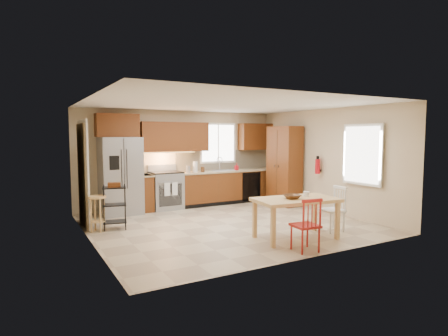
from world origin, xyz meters
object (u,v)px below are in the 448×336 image
at_px(soap_bottle, 236,167).
at_px(bar_stool, 98,214).
at_px(chair_red, 305,224).
at_px(chair_white, 332,209).
at_px(fire_extinguisher, 318,166).
at_px(range_stove, 166,191).
at_px(refrigerator, 120,176).
at_px(table_bowl, 292,199).
at_px(pantry, 284,166).
at_px(table_jar, 306,195).
at_px(utility_cart, 115,207).
at_px(dining_table, 296,219).

bearing_deg(soap_bottle, bar_stool, -160.69).
height_order(chair_red, chair_white, same).
xyz_separation_m(fire_extinguisher, chair_red, (-2.45, -2.35, -0.67)).
xyz_separation_m(range_stove, chair_white, (2.03, -3.68, -0.03)).
relative_size(refrigerator, bar_stool, 2.61).
bearing_deg(refrigerator, table_bowl, -59.77).
distance_m(pantry, table_jar, 3.10).
bearing_deg(chair_white, utility_cart, 65.24).
xyz_separation_m(soap_bottle, chair_white, (0.00, -3.60, -0.56)).
distance_m(range_stove, chair_red, 4.44).
bearing_deg(bar_stool, table_jar, -24.37).
height_order(chair_red, utility_cart, utility_cart).
distance_m(dining_table, chair_white, 0.95).
xyz_separation_m(refrigerator, chair_red, (1.88, -4.32, -0.48)).
bearing_deg(fire_extinguisher, range_stove, 147.38).
bearing_deg(bar_stool, utility_cart, 14.13).
bearing_deg(fire_extinguisher, chair_white, -124.87).
relative_size(dining_table, chair_white, 1.70).
distance_m(chair_red, table_jar, 1.05).
bearing_deg(refrigerator, table_jar, -54.48).
height_order(refrigerator, table_bowl, refrigerator).
height_order(table_bowl, utility_cart, utility_cart).
relative_size(range_stove, chair_white, 1.06).
bearing_deg(table_jar, chair_red, -132.20).
distance_m(fire_extinguisher, table_bowl, 2.80).
height_order(refrigerator, fire_extinguisher, refrigerator).
bearing_deg(soap_bottle, chair_white, -89.96).
distance_m(fire_extinguisher, utility_cart, 4.87).
xyz_separation_m(soap_bottle, table_jar, (-0.62, -3.55, -0.24)).
bearing_deg(chair_red, fire_extinguisher, 50.55).
bearing_deg(fire_extinguisher, utility_cart, 172.99).
height_order(bar_stool, utility_cart, utility_cart).
distance_m(range_stove, fire_extinguisher, 3.83).
bearing_deg(refrigerator, chair_red, -66.47).
height_order(pantry, chair_white, pantry).
distance_m(range_stove, pantry, 3.19).
distance_m(soap_bottle, utility_cart, 3.93).
height_order(chair_white, table_bowl, chair_white).
relative_size(refrigerator, table_bowl, 6.09).
relative_size(refrigerator, chair_red, 2.10).
bearing_deg(chair_white, table_jar, 92.89).
xyz_separation_m(refrigerator, bar_stool, (-0.80, -1.42, -0.56)).
bearing_deg(bar_stool, dining_table, -28.20).
bearing_deg(dining_table, bar_stool, 150.15).
distance_m(refrigerator, soap_bottle, 3.18).
xyz_separation_m(soap_bottle, table_bowl, (-1.04, -3.65, -0.27)).
bearing_deg(table_bowl, dining_table, 0.00).
bearing_deg(dining_table, table_bowl, -173.25).
bearing_deg(dining_table, range_stove, 112.93).
relative_size(chair_white, bar_stool, 1.24).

